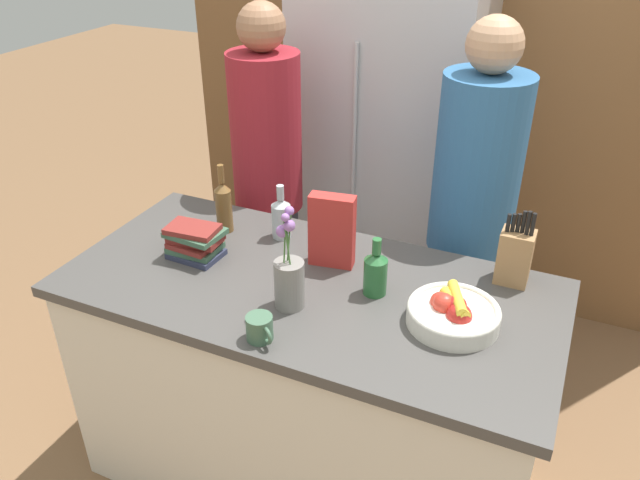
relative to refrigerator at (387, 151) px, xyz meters
name	(u,v)px	position (x,y,z in m)	size (l,w,h in m)	color
ground_plane	(310,468)	(0.15, -1.26, -0.93)	(14.00, 14.00, 0.00)	brown
kitchen_island	(309,384)	(0.15, -1.26, -0.46)	(1.71, 0.81, 0.93)	silver
back_wall_wood	(441,64)	(0.15, 0.36, 0.37)	(2.91, 0.12, 2.60)	brown
refrigerator	(387,151)	(0.00, 0.00, 0.00)	(0.85, 0.63, 1.85)	#B7B7BC
fruit_bowl	(453,313)	(0.65, -1.27, 0.04)	(0.29, 0.29, 0.11)	silver
knife_block	(515,256)	(0.78, -0.95, 0.10)	(0.11, 0.09, 0.28)	#A87A4C
flower_vase	(288,279)	(0.14, -1.40, 0.10)	(0.10, 0.10, 0.35)	gray
cereal_box	(332,231)	(0.17, -1.11, 0.14)	(0.17, 0.08, 0.27)	red
coffee_mug	(260,328)	(0.14, -1.59, 0.04)	(0.11, 0.09, 0.08)	#42664C
book_stack	(195,241)	(-0.31, -1.26, 0.06)	(0.20, 0.16, 0.13)	#2D334C
bottle_oil	(224,205)	(-0.31, -1.05, 0.11)	(0.06, 0.06, 0.28)	brown
bottle_vinegar	(281,217)	(-0.09, -1.00, 0.09)	(0.07, 0.07, 0.22)	#B2BCC1
bottle_wine	(375,272)	(0.37, -1.21, 0.08)	(0.08, 0.08, 0.21)	#286633
person_at_sink	(268,175)	(-0.36, -0.61, 0.05)	(0.31, 0.31, 1.72)	#383842
person_in_blue	(472,213)	(0.56, -0.61, 0.06)	(0.33, 0.33, 1.74)	#383842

